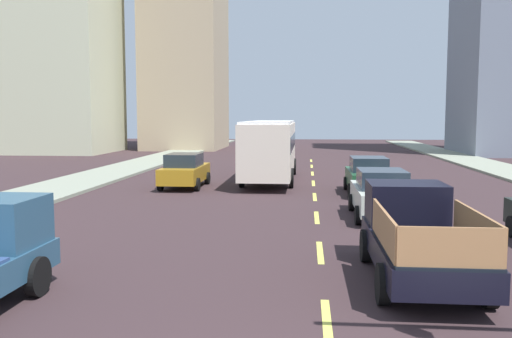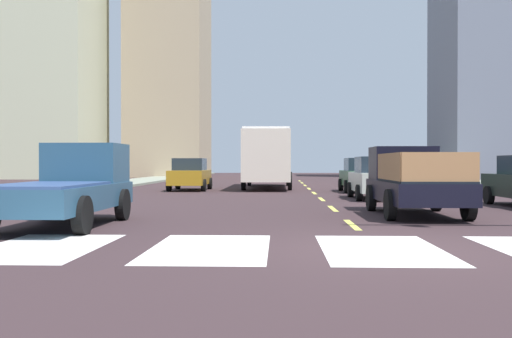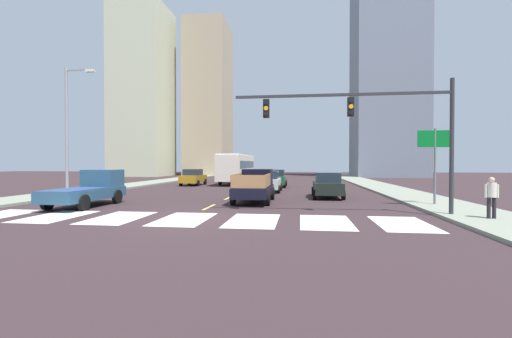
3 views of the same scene
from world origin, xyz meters
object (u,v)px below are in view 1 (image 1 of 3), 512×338
pickup_stakebed (415,235)px  sedan_near_right (381,194)px  city_bus (270,146)px  sedan_mid (185,170)px  sedan_far (368,175)px

pickup_stakebed → sedan_near_right: (0.18, 7.10, -0.08)m
city_bus → sedan_mid: (-4.12, -3.24, -1.09)m
pickup_stakebed → sedan_mid: (-8.57, 14.63, -0.08)m
city_bus → sedan_near_right: size_ratio=2.45×
sedan_mid → sedan_near_right: bearing=-39.1°
pickup_stakebed → sedan_mid: size_ratio=1.18×
sedan_mid → sedan_far: 9.09m
pickup_stakebed → sedan_far: size_ratio=1.18×
sedan_near_right → pickup_stakebed: bearing=-94.0°
sedan_mid → sedan_near_right: same height
sedan_near_right → sedan_far: same height
pickup_stakebed → sedan_near_right: 7.11m
city_bus → sedan_far: size_ratio=2.45×
sedan_far → sedan_mid: bearing=170.6°
pickup_stakebed → sedan_far: (0.39, 13.11, -0.08)m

